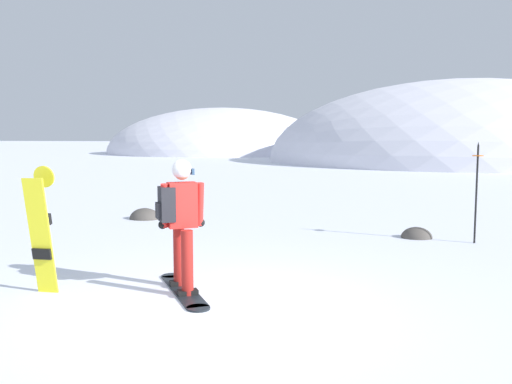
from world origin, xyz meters
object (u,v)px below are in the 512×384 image
Objects in this scene: snowboarder_main at (180,222)px; rock_mid at (145,219)px; spare_snowboard at (41,230)px; rock_dark at (417,238)px; piste_marker_near at (477,186)px.

snowboarder_main is 2.30× the size of rock_mid.
spare_snowboard reaches higher than rock_mid.
spare_snowboard is (-1.68, -0.47, -0.09)m from snowboarder_main.
snowboarder_main reaches higher than rock_dark.
rock_dark is (4.99, 4.97, -0.83)m from spare_snowboard.
piste_marker_near is 1.52m from rock_dark.
piste_marker_near is at bearing -18.09° from rock_dark.
rock_mid is (-7.25, 1.56, -1.08)m from piste_marker_near.
piste_marker_near is 2.55× the size of rock_mid.
snowboarder_main reaches higher than spare_snowboard.
spare_snowboard is 6.38m from rock_mid.
spare_snowboard is 2.20× the size of rock_mid.
spare_snowboard is 0.86× the size of piste_marker_near.
snowboarder_main is 5.67m from rock_dark.
piste_marker_near is at bearing -12.17° from rock_mid.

